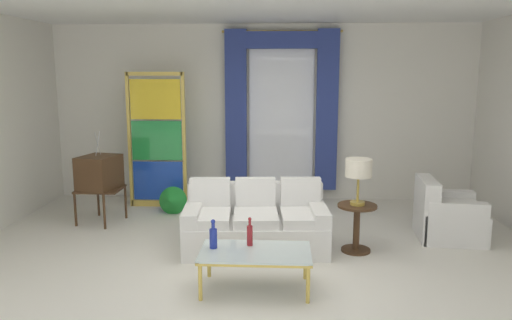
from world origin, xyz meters
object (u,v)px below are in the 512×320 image
object	(u,v)px
stained_glass_divider	(157,143)
peacock_figurine	(171,201)
bottle_blue_decanter	(250,234)
couch_white_long	(256,224)
round_side_table	(357,224)
armchair_white	(445,217)
bottle_crystal_tall	(213,237)
vintage_tv	(99,174)
table_lamp_brass	(359,170)
coffee_table	(255,254)

from	to	relation	value
stained_glass_divider	peacock_figurine	xyz separation A→B (m)	(0.33, -0.49, -0.84)
bottle_blue_decanter	stained_glass_divider	bearing A→B (deg)	120.25
couch_white_long	round_side_table	xyz separation A→B (m)	(1.25, -0.08, 0.05)
armchair_white	round_side_table	xyz separation A→B (m)	(-1.25, -0.57, 0.07)
bottle_crystal_tall	stained_glass_divider	bearing A→B (deg)	113.90
vintage_tv	armchair_white	xyz separation A→B (m)	(4.85, -0.46, -0.44)
armchair_white	vintage_tv	bearing A→B (deg)	174.62
couch_white_long	vintage_tv	size ratio (longest dim) A/B	1.35
couch_white_long	vintage_tv	xyz separation A→B (m)	(-2.34, 0.95, 0.42)
round_side_table	table_lamp_brass	bearing A→B (deg)	90.00
coffee_table	stained_glass_divider	world-z (taller)	stained_glass_divider
couch_white_long	round_side_table	bearing A→B (deg)	-3.52
couch_white_long	bottle_blue_decanter	distance (m)	1.10
coffee_table	round_side_table	xyz separation A→B (m)	(1.18, 1.15, -0.02)
vintage_tv	coffee_table	bearing A→B (deg)	-42.07
couch_white_long	coffee_table	world-z (taller)	couch_white_long
bottle_blue_decanter	vintage_tv	xyz separation A→B (m)	(-2.34, 2.02, 0.20)
couch_white_long	peacock_figurine	bearing A→B (deg)	135.41
couch_white_long	stained_glass_divider	bearing A→B (deg)	132.63
stained_glass_divider	table_lamp_brass	bearing A→B (deg)	-33.16
bottle_crystal_tall	vintage_tv	size ratio (longest dim) A/B	0.23
peacock_figurine	round_side_table	bearing A→B (deg)	-28.69
bottle_crystal_tall	round_side_table	bearing A→B (deg)	34.13
coffee_table	table_lamp_brass	world-z (taller)	table_lamp_brass
stained_glass_divider	bottle_blue_decanter	bearing A→B (deg)	-59.75
bottle_crystal_tall	peacock_figurine	bearing A→B (deg)	111.85
round_side_table	table_lamp_brass	distance (m)	0.67
peacock_figurine	round_side_table	distance (m)	3.01
couch_white_long	coffee_table	size ratio (longest dim) A/B	1.62
coffee_table	armchair_white	xyz separation A→B (m)	(2.44, 1.72, -0.08)
coffee_table	table_lamp_brass	distance (m)	1.78
bottle_blue_decanter	armchair_white	xyz separation A→B (m)	(2.50, 1.56, -0.24)
bottle_crystal_tall	round_side_table	size ratio (longest dim) A/B	0.51
stained_glass_divider	round_side_table	size ratio (longest dim) A/B	3.70
bottle_blue_decanter	round_side_table	xyz separation A→B (m)	(1.25, 1.00, -0.18)
couch_white_long	table_lamp_brass	xyz separation A→B (m)	(1.25, -0.08, 0.72)
bottle_blue_decanter	stained_glass_divider	world-z (taller)	stained_glass_divider
bottle_crystal_tall	peacock_figurine	world-z (taller)	bottle_crystal_tall
bottle_crystal_tall	vintage_tv	distance (m)	2.90
couch_white_long	armchair_white	xyz separation A→B (m)	(2.50, 0.49, -0.02)
armchair_white	bottle_crystal_tall	bearing A→B (deg)	-149.94
bottle_blue_decanter	table_lamp_brass	distance (m)	1.68
couch_white_long	coffee_table	distance (m)	1.23
armchair_white	table_lamp_brass	world-z (taller)	table_lamp_brass
round_side_table	vintage_tv	bearing A→B (deg)	164.12
table_lamp_brass	bottle_blue_decanter	bearing A→B (deg)	-141.42
couch_white_long	peacock_figurine	world-z (taller)	couch_white_long
vintage_tv	peacock_figurine	bearing A→B (deg)	23.67
bottle_blue_decanter	vintage_tv	bearing A→B (deg)	139.22
bottle_crystal_tall	coffee_table	bearing A→B (deg)	-7.35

